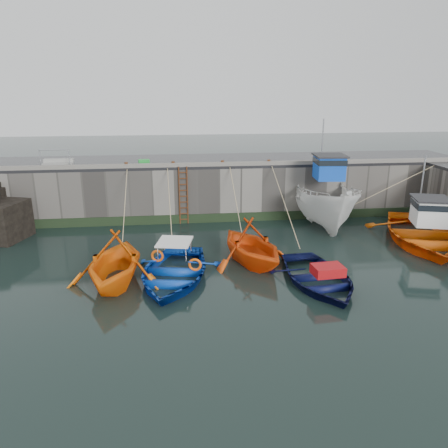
{
  "coord_description": "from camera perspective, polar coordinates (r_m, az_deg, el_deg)",
  "views": [
    {
      "loc": [
        -2.57,
        -13.48,
        7.17
      ],
      "look_at": [
        -0.26,
        5.7,
        1.2
      ],
      "focal_mm": 35.0,
      "sensor_mm": 36.0,
      "label": 1
    }
  ],
  "objects": [
    {
      "name": "ground",
      "position": [
        15.49,
        3.55,
        -10.45
      ],
      "size": [
        120.0,
        120.0,
        0.0
      ],
      "primitive_type": "plane",
      "color": "black",
      "rests_on": "ground"
    },
    {
      "name": "boat_near_blacktrim",
      "position": [
        18.97,
        3.53,
        -5.07
      ],
      "size": [
        4.94,
        5.3,
        2.27
      ],
      "primitive_type": "imported",
      "rotation": [
        0.0,
        0.0,
        0.34
      ],
      "color": "#EB4A0C",
      "rests_on": "ground"
    },
    {
      "name": "boat_near_blue",
      "position": [
        17.52,
        -6.64,
        -7.12
      ],
      "size": [
        4.79,
        5.97,
        1.1
      ],
      "primitive_type": "imported",
      "rotation": [
        0.0,
        0.0,
        -0.2
      ],
      "color": "#0B3DAF",
      "rests_on": "ground"
    },
    {
      "name": "boat_far_white",
      "position": [
        24.69,
        12.92,
        2.86
      ],
      "size": [
        3.64,
        7.98,
        5.99
      ],
      "rotation": [
        0.0,
        0.0,
        -0.1
      ],
      "color": "silver",
      "rests_on": "ground"
    },
    {
      "name": "boat_near_white_rope",
      "position": [
        22.25,
        -12.43,
        -2.04
      ],
      "size": [
        0.04,
        5.71,
        3.1
      ],
      "primitive_type": null,
      "color": "tan",
      "rests_on": "ground"
    },
    {
      "name": "boat_near_blue_rope",
      "position": [
        22.18,
        -6.76,
        -1.82
      ],
      "size": [
        0.04,
        5.64,
        3.1
      ],
      "primitive_type": null,
      "color": "tan",
      "rests_on": "ground"
    },
    {
      "name": "boat_near_navy",
      "position": [
        17.41,
        12.14,
        -7.56
      ],
      "size": [
        3.81,
        5.08,
        1.0
      ],
      "primitive_type": "imported",
      "rotation": [
        0.0,
        0.0,
        0.07
      ],
      "color": "#090E3A",
      "rests_on": "ground"
    },
    {
      "name": "kerb_back",
      "position": [
        24.09,
        -0.65,
        7.83
      ],
      "size": [
        30.0,
        0.3,
        0.2
      ],
      "primitive_type": "cube",
      "color": "slate",
      "rests_on": "road_back"
    },
    {
      "name": "ladder",
      "position": [
        24.06,
        -5.33,
        3.69
      ],
      "size": [
        0.51,
        0.08,
        3.2
      ],
      "color": "#3F1E0F",
      "rests_on": "ground"
    },
    {
      "name": "boat_far_orange",
      "position": [
        23.4,
        24.54,
        -1.09
      ],
      "size": [
        6.7,
        8.07,
        4.44
      ],
      "rotation": [
        0.0,
        0.0,
        -0.28
      ],
      "color": "#FF630D",
      "rests_on": "ground"
    },
    {
      "name": "boat_near_white",
      "position": [
        17.59,
        -13.88,
        -7.42
      ],
      "size": [
        4.34,
        4.89,
        2.37
      ],
      "primitive_type": "imported",
      "rotation": [
        0.0,
        0.0,
        -0.11
      ],
      "color": "orange",
      "rests_on": "ground"
    },
    {
      "name": "bollard_a",
      "position": [
        24.17,
        -12.65,
        7.55
      ],
      "size": [
        0.18,
        0.18,
        0.28
      ],
      "primitive_type": "cylinder",
      "color": "#3F1E0F",
      "rests_on": "road_back"
    },
    {
      "name": "road_back",
      "position": [
        26.43,
        -1.21,
        8.27
      ],
      "size": [
        30.0,
        5.0,
        0.16
      ],
      "primitive_type": "cube",
      "color": "black",
      "rests_on": "quay_back"
    },
    {
      "name": "boat_near_blacktrim_rope",
      "position": [
        23.01,
        1.6,
        -0.99
      ],
      "size": [
        0.04,
        4.54,
        3.1
      ],
      "primitive_type": null,
      "color": "tan",
      "rests_on": "ground"
    },
    {
      "name": "bollard_c",
      "position": [
        24.21,
        -0.2,
        7.97
      ],
      "size": [
        0.18,
        0.18,
        0.28
      ],
      "primitive_type": "cylinder",
      "color": "#3F1E0F",
      "rests_on": "road_back"
    },
    {
      "name": "quay_back",
      "position": [
        26.72,
        -1.19,
        4.92
      ],
      "size": [
        30.0,
        5.0,
        3.0
      ],
      "primitive_type": "cube",
      "color": "slate",
      "rests_on": "ground"
    },
    {
      "name": "bollard_e",
      "position": [
        25.53,
        12.97,
        8.02
      ],
      "size": [
        0.18,
        0.18,
        0.28
      ],
      "primitive_type": "cylinder",
      "color": "#3F1E0F",
      "rests_on": "road_back"
    },
    {
      "name": "fish_crate",
      "position": [
        24.7,
        -10.41,
        7.93
      ],
      "size": [
        0.64,
        0.45,
        0.32
      ],
      "primitive_type": "cube",
      "rotation": [
        0.0,
        0.0,
        0.16
      ],
      "color": "green",
      "rests_on": "road_back"
    },
    {
      "name": "bollard_d",
      "position": [
        24.64,
        5.87,
        8.05
      ],
      "size": [
        0.18,
        0.18,
        0.28
      ],
      "primitive_type": "cylinder",
      "color": "#3F1E0F",
      "rests_on": "road_back"
    },
    {
      "name": "boat_near_navy_rope",
      "position": [
        22.34,
        7.64,
        -1.71
      ],
      "size": [
        0.04,
        6.61,
        3.1
      ],
      "primitive_type": null,
      "color": "tan",
      "rests_on": "ground"
    },
    {
      "name": "algae_back",
      "position": [
        24.58,
        -0.58,
        0.82
      ],
      "size": [
        30.0,
        0.08,
        0.5
      ],
      "primitive_type": "cube",
      "color": "black",
      "rests_on": "ground"
    },
    {
      "name": "railing",
      "position": [
        25.77,
        -20.84,
        7.57
      ],
      "size": [
        1.6,
        1.05,
        1.0
      ],
      "color": "#A5A8AD",
      "rests_on": "road_back"
    },
    {
      "name": "bollard_b",
      "position": [
        24.05,
        -6.67,
        7.8
      ],
      "size": [
        0.18,
        0.18,
        0.28
      ],
      "primitive_type": "cylinder",
      "color": "#3F1E0F",
      "rests_on": "road_back"
    }
  ]
}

